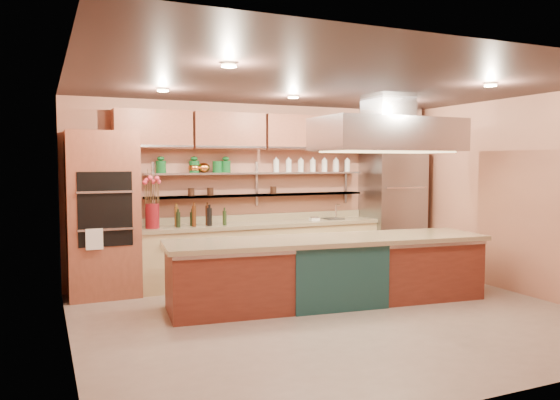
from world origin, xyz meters
name	(u,v)px	position (x,y,z in m)	size (l,w,h in m)	color
floor	(335,317)	(0.00, 0.00, -0.01)	(6.00, 5.00, 0.02)	gray
ceiling	(336,84)	(0.00, 0.00, 2.80)	(6.00, 5.00, 0.02)	black
wall_back	(259,192)	(0.00, 2.50, 1.40)	(6.00, 0.04, 2.80)	#A86A4F
wall_front	(495,223)	(0.00, -2.50, 1.40)	(6.00, 0.04, 2.80)	#A86A4F
wall_left	(67,211)	(-3.00, 0.00, 1.40)	(0.04, 5.00, 2.80)	#A86A4F
wall_right	(520,196)	(3.00, 0.00, 1.40)	(0.04, 5.00, 2.80)	#A86A4F
oven_stack	(103,215)	(-2.45, 2.18, 1.15)	(0.95, 0.64, 2.30)	brown
refrigerator	(393,210)	(2.35, 2.14, 1.05)	(0.95, 0.72, 2.10)	gray
back_counter	(263,252)	(-0.05, 2.20, 0.47)	(3.84, 0.64, 0.93)	tan
wall_shelf_lower	(259,195)	(-0.05, 2.37, 1.35)	(3.60, 0.26, 0.03)	#A3A4A9
wall_shelf_upper	(259,173)	(-0.05, 2.37, 1.70)	(3.60, 0.26, 0.03)	#A3A4A9
upper_cabinets	(263,132)	(0.00, 2.32, 2.35)	(4.60, 0.36, 0.55)	brown
range_hood	(388,135)	(1.15, 0.59, 2.25)	(2.00, 1.00, 0.45)	#A3A4A9
ceiling_downlights	(328,88)	(0.00, 0.20, 2.77)	(4.00, 2.80, 0.02)	#FFE5A5
island	(329,271)	(0.25, 0.59, 0.44)	(4.21, 0.91, 0.88)	maroon
flower_vase	(152,216)	(-1.78, 2.15, 1.11)	(0.20, 0.20, 0.35)	maroon
oil_bottle_cluster	(201,217)	(-1.06, 2.15, 1.06)	(0.82, 0.24, 0.26)	black
kitchen_scale	(314,218)	(0.83, 2.15, 0.97)	(0.14, 0.11, 0.08)	silver
bar_faucet	(336,211)	(1.29, 2.25, 1.05)	(0.03, 0.03, 0.24)	white
copper_kettle	(204,168)	(-0.95, 2.37, 1.79)	(0.19, 0.19, 0.15)	#CC732F
green_canister	(217,167)	(-0.74, 2.37, 1.80)	(0.15, 0.15, 0.18)	#0F471B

